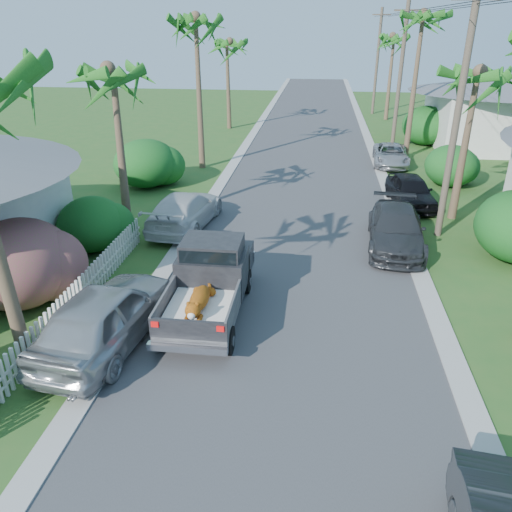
# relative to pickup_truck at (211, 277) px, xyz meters

# --- Properties ---
(ground) EXTENTS (120.00, 120.00, 0.00)m
(ground) POSITION_rel_pickup_truck_xyz_m (2.20, -6.41, -1.01)
(ground) COLOR #2B5921
(ground) RESTS_ON ground
(road) EXTENTS (8.00, 100.00, 0.02)m
(road) POSITION_rel_pickup_truck_xyz_m (2.20, 18.59, -1.00)
(road) COLOR #38383A
(road) RESTS_ON ground
(curb_left) EXTENTS (0.60, 100.00, 0.06)m
(curb_left) POSITION_rel_pickup_truck_xyz_m (-2.10, 18.59, -0.98)
(curb_left) COLOR #A5A39E
(curb_left) RESTS_ON ground
(curb_right) EXTENTS (0.60, 100.00, 0.06)m
(curb_right) POSITION_rel_pickup_truck_xyz_m (6.50, 18.59, -0.98)
(curb_right) COLOR #A5A39E
(curb_right) RESTS_ON ground
(pickup_truck) EXTENTS (1.98, 5.12, 2.06)m
(pickup_truck) POSITION_rel_pickup_truck_xyz_m (0.00, 0.00, 0.00)
(pickup_truck) COLOR black
(pickup_truck) RESTS_ON ground
(parked_car_rm) EXTENTS (2.35, 5.03, 1.42)m
(parked_car_rm) POSITION_rel_pickup_truck_xyz_m (5.92, 5.20, -0.30)
(parked_car_rm) COLOR #2C2E31
(parked_car_rm) RESTS_ON ground
(parked_car_rf) EXTENTS (2.12, 4.23, 1.38)m
(parked_car_rf) POSITION_rel_pickup_truck_xyz_m (7.20, 10.13, -0.32)
(parked_car_rf) COLOR black
(parked_car_rf) RESTS_ON ground
(parked_car_rd) EXTENTS (2.22, 4.38, 1.19)m
(parked_car_rd) POSITION_rel_pickup_truck_xyz_m (7.20, 17.52, -0.42)
(parked_car_rd) COLOR #A1A3A8
(parked_car_rd) RESTS_ON ground
(parked_car_ln) EXTENTS (2.65, 5.20, 1.70)m
(parked_car_ln) POSITION_rel_pickup_truck_xyz_m (-2.31, -2.18, -0.16)
(parked_car_ln) COLOR #A5A9AC
(parked_car_ln) RESTS_ON ground
(parked_car_lf) EXTENTS (2.52, 5.15, 1.44)m
(parked_car_lf) POSITION_rel_pickup_truck_xyz_m (-2.41, 6.23, -0.29)
(parked_car_lf) COLOR silver
(parked_car_lf) RESTS_ON ground
(palm_l_b) EXTENTS (4.40, 4.40, 7.40)m
(palm_l_b) POSITION_rel_pickup_truck_xyz_m (-4.60, 5.59, 5.14)
(palm_l_b) COLOR brown
(palm_l_b) RESTS_ON ground
(palm_l_c) EXTENTS (4.40, 4.40, 9.20)m
(palm_l_c) POSITION_rel_pickup_truck_xyz_m (-3.80, 15.59, 6.90)
(palm_l_c) COLOR brown
(palm_l_c) RESTS_ON ground
(palm_l_d) EXTENTS (4.40, 4.40, 7.70)m
(palm_l_d) POSITION_rel_pickup_truck_xyz_m (-4.30, 27.59, 5.43)
(palm_l_d) COLOR brown
(palm_l_d) RESTS_ON ground
(palm_r_b) EXTENTS (4.40, 4.40, 7.20)m
(palm_r_b) POSITION_rel_pickup_truck_xyz_m (8.80, 8.59, 4.94)
(palm_r_b) COLOR brown
(palm_r_b) RESTS_ON ground
(palm_r_c) EXTENTS (4.40, 4.40, 9.40)m
(palm_r_c) POSITION_rel_pickup_truck_xyz_m (8.40, 19.59, 7.10)
(palm_r_c) COLOR brown
(palm_r_c) RESTS_ON ground
(palm_r_d) EXTENTS (4.40, 4.40, 8.00)m
(palm_r_d) POSITION_rel_pickup_truck_xyz_m (8.70, 33.59, 5.73)
(palm_r_d) COLOR brown
(palm_r_d) RESTS_ON ground
(shrub_l_b) EXTENTS (3.00, 3.30, 2.60)m
(shrub_l_b) POSITION_rel_pickup_truck_xyz_m (-5.60, -0.41, 0.29)
(shrub_l_b) COLOR #AF1959
(shrub_l_b) RESTS_ON ground
(shrub_l_c) EXTENTS (2.40, 2.64, 2.00)m
(shrub_l_c) POSITION_rel_pickup_truck_xyz_m (-5.20, 3.59, -0.01)
(shrub_l_c) COLOR #13451C
(shrub_l_c) RESTS_ON ground
(shrub_l_d) EXTENTS (3.20, 3.52, 2.40)m
(shrub_l_d) POSITION_rel_pickup_truck_xyz_m (-5.80, 11.59, 0.19)
(shrub_l_d) COLOR #13451C
(shrub_l_d) RESTS_ON ground
(shrub_r_c) EXTENTS (2.60, 2.86, 2.10)m
(shrub_r_c) POSITION_rel_pickup_truck_xyz_m (9.70, 13.59, 0.04)
(shrub_r_c) COLOR #13451C
(shrub_r_c) RESTS_ON ground
(shrub_r_d) EXTENTS (3.20, 3.52, 2.60)m
(shrub_r_d) POSITION_rel_pickup_truck_xyz_m (10.20, 23.59, 0.29)
(shrub_r_d) COLOR #13451C
(shrub_r_d) RESTS_ON ground
(picket_fence) EXTENTS (0.10, 11.00, 1.00)m
(picket_fence) POSITION_rel_pickup_truck_xyz_m (-3.80, -0.91, -0.51)
(picket_fence) COLOR white
(picket_fence) RESTS_ON ground
(house_right_far) EXTENTS (9.00, 8.00, 4.60)m
(house_right_far) POSITION_rel_pickup_truck_xyz_m (15.20, 23.59, 1.11)
(house_right_far) COLOR silver
(house_right_far) RESTS_ON ground
(utility_pole_b) EXTENTS (1.60, 0.26, 9.00)m
(utility_pole_b) POSITION_rel_pickup_truck_xyz_m (7.80, 6.59, 3.59)
(utility_pole_b) COLOR brown
(utility_pole_b) RESTS_ON ground
(utility_pole_c) EXTENTS (1.60, 0.26, 9.00)m
(utility_pole_c) POSITION_rel_pickup_truck_xyz_m (7.80, 21.59, 3.59)
(utility_pole_c) COLOR brown
(utility_pole_c) RESTS_ON ground
(utility_pole_d) EXTENTS (1.60, 0.26, 9.00)m
(utility_pole_d) POSITION_rel_pickup_truck_xyz_m (7.80, 36.59, 3.59)
(utility_pole_d) COLOR brown
(utility_pole_d) RESTS_ON ground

